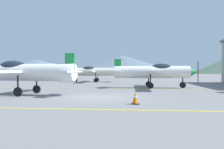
# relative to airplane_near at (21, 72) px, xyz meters

# --- Properties ---
(ground_plane) EXTENTS (400.00, 400.00, 0.00)m
(ground_plane) POSITION_rel_airplane_near_xyz_m (5.23, -1.08, -1.50)
(ground_plane) COLOR slate
(apron_line_near) EXTENTS (80.00, 0.16, 0.01)m
(apron_line_near) POSITION_rel_airplane_near_xyz_m (5.23, -5.63, -1.49)
(apron_line_near) COLOR yellow
(apron_line_near) RESTS_ON ground_plane
(apron_line_far) EXTENTS (80.00, 0.16, 0.01)m
(apron_line_far) POSITION_rel_airplane_near_xyz_m (5.23, 6.10, -1.49)
(apron_line_far) COLOR yellow
(apron_line_far) RESTS_ON ground_plane
(airplane_near) EXTENTS (7.74, 8.89, 2.66)m
(airplane_near) POSITION_rel_airplane_near_xyz_m (0.00, 0.00, 0.00)
(airplane_near) COLOR white
(airplane_near) RESTS_ON ground_plane
(airplane_mid) EXTENTS (7.67, 8.84, 2.66)m
(airplane_mid) POSITION_rel_airplane_near_xyz_m (9.20, 7.25, 0.00)
(airplane_mid) COLOR white
(airplane_mid) RESTS_ON ground_plane
(airplane_far) EXTENTS (7.70, 8.87, 2.66)m
(airplane_far) POSITION_rel_airplane_near_xyz_m (1.40, 18.71, 0.00)
(airplane_far) COLOR silver
(airplane_far) RESTS_ON ground_plane
(traffic_cone_front) EXTENTS (0.36, 0.36, 0.59)m
(traffic_cone_front) POSITION_rel_airplane_near_xyz_m (7.44, -3.86, -1.21)
(traffic_cone_front) COLOR black
(traffic_cone_front) RESTS_ON ground_plane
(hill_left) EXTENTS (70.12, 70.12, 9.76)m
(hill_left) POSITION_rel_airplane_near_xyz_m (-60.96, 144.58, 3.39)
(hill_left) COLOR slate
(hill_left) RESTS_ON ground_plane
(hill_centerleft) EXTENTS (84.81, 84.81, 13.14)m
(hill_centerleft) POSITION_rel_airplane_near_xyz_m (-2.72, 158.13, 5.07)
(hill_centerleft) COLOR slate
(hill_centerleft) RESTS_ON ground_plane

